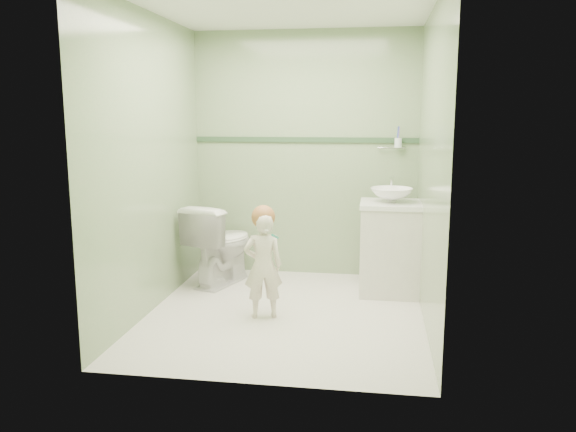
# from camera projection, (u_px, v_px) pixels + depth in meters

# --- Properties ---
(ground) EXTENTS (2.50, 2.50, 0.00)m
(ground) POSITION_uv_depth(u_px,v_px,m) (285.00, 314.00, 4.67)
(ground) COLOR silver
(ground) RESTS_ON ground
(room_shell) EXTENTS (2.50, 2.54, 2.40)m
(room_shell) POSITION_uv_depth(u_px,v_px,m) (285.00, 166.00, 4.46)
(room_shell) COLOR #83A776
(room_shell) RESTS_ON ground
(trim_stripe) EXTENTS (2.20, 0.02, 0.05)m
(trim_stripe) POSITION_uv_depth(u_px,v_px,m) (305.00, 140.00, 5.64)
(trim_stripe) COLOR #325033
(trim_stripe) RESTS_ON room_shell
(vanity) EXTENTS (0.52, 0.50, 0.80)m
(vanity) POSITION_uv_depth(u_px,v_px,m) (390.00, 250.00, 5.15)
(vanity) COLOR silver
(vanity) RESTS_ON ground
(counter) EXTENTS (0.54, 0.52, 0.04)m
(counter) POSITION_uv_depth(u_px,v_px,m) (391.00, 204.00, 5.08)
(counter) COLOR white
(counter) RESTS_ON vanity
(basin) EXTENTS (0.37, 0.37, 0.13)m
(basin) POSITION_uv_depth(u_px,v_px,m) (391.00, 195.00, 5.07)
(basin) COLOR white
(basin) RESTS_ON counter
(faucet) EXTENTS (0.03, 0.13, 0.18)m
(faucet) POSITION_uv_depth(u_px,v_px,m) (391.00, 184.00, 5.23)
(faucet) COLOR silver
(faucet) RESTS_ON counter
(cup_holder) EXTENTS (0.26, 0.07, 0.21)m
(cup_holder) POSITION_uv_depth(u_px,v_px,m) (397.00, 143.00, 5.45)
(cup_holder) COLOR silver
(cup_holder) RESTS_ON room_shell
(toilet) EXTENTS (0.65, 0.85, 0.77)m
(toilet) POSITION_uv_depth(u_px,v_px,m) (221.00, 244.00, 5.46)
(toilet) COLOR white
(toilet) RESTS_ON ground
(toddler) EXTENTS (0.35, 0.28, 0.84)m
(toddler) POSITION_uv_depth(u_px,v_px,m) (263.00, 266.00, 4.52)
(toddler) COLOR white
(toddler) RESTS_ON ground
(hair_cap) EXTENTS (0.19, 0.19, 0.19)m
(hair_cap) POSITION_uv_depth(u_px,v_px,m) (263.00, 217.00, 4.48)
(hair_cap) COLOR #9F6435
(hair_cap) RESTS_ON toddler
(teal_toothbrush) EXTENTS (0.10, 0.14, 0.08)m
(teal_toothbrush) POSITION_uv_depth(u_px,v_px,m) (274.00, 236.00, 4.37)
(teal_toothbrush) COLOR #188C73
(teal_toothbrush) RESTS_ON toddler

